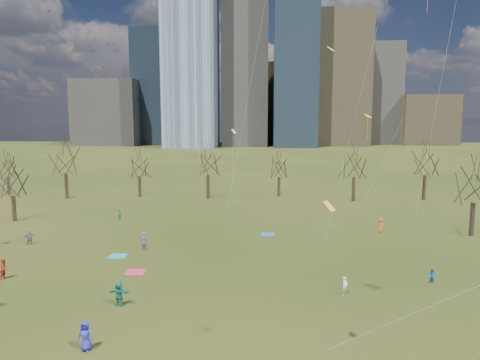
# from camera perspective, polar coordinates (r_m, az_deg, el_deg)

# --- Properties ---
(ground) EXTENTS (500.00, 500.00, 0.00)m
(ground) POSITION_cam_1_polar(r_m,az_deg,el_deg) (33.37, -1.22, -14.83)
(ground) COLOR black
(ground) RESTS_ON ground
(downtown_skyline) EXTENTS (212.50, 78.00, 118.00)m
(downtown_skyline) POSITION_cam_1_polar(r_m,az_deg,el_deg) (242.85, 2.17, 13.88)
(downtown_skyline) COLOR slate
(downtown_skyline) RESTS_ON ground
(bare_tree_row) EXTENTS (113.04, 29.80, 9.50)m
(bare_tree_row) POSITION_cam_1_polar(r_m,az_deg,el_deg) (68.33, 1.14, 2.09)
(bare_tree_row) COLOR black
(bare_tree_row) RESTS_ON ground
(blanket_teal) EXTENTS (1.60, 1.50, 0.03)m
(blanket_teal) POSITION_cam_1_polar(r_m,az_deg,el_deg) (43.37, -16.00, -9.73)
(blanket_teal) COLOR teal
(blanket_teal) RESTS_ON ground
(blanket_navy) EXTENTS (1.60, 1.50, 0.03)m
(blanket_navy) POSITION_cam_1_polar(r_m,az_deg,el_deg) (49.61, 3.72, -7.24)
(blanket_navy) COLOR #264DB3
(blanket_navy) RESTS_ON ground
(blanket_crimson) EXTENTS (1.60, 1.50, 0.03)m
(blanket_crimson) POSITION_cam_1_polar(r_m,az_deg,el_deg) (38.61, -13.76, -11.84)
(blanket_crimson) COLOR #C72744
(blanket_crimson) RESTS_ON ground
(person_0) EXTENTS (0.86, 0.59, 1.72)m
(person_0) POSITION_cam_1_polar(r_m,az_deg,el_deg) (27.03, -19.92, -18.96)
(person_0) COLOR #2629A8
(person_0) RESTS_ON ground
(person_1) EXTENTS (0.60, 0.60, 1.40)m
(person_1) POSITION_cam_1_polar(r_m,az_deg,el_deg) (33.63, 13.81, -13.59)
(person_1) COLOR white
(person_1) RESTS_ON ground
(person_2) EXTENTS (0.69, 0.87, 1.72)m
(person_2) POSITION_cam_1_polar(r_m,az_deg,el_deg) (40.73, -28.89, -10.31)
(person_2) COLOR #A42C17
(person_2) RESTS_ON ground
(person_5) EXTENTS (1.68, 0.58, 1.79)m
(person_5) POSITION_cam_1_polar(r_m,az_deg,el_deg) (32.08, -15.80, -14.35)
(person_5) COLOR #1B7D6D
(person_5) RESTS_ON ground
(person_7) EXTENTS (0.73, 0.80, 1.84)m
(person_7) POSITION_cam_1_polar(r_m,az_deg,el_deg) (44.40, -12.71, -7.99)
(person_7) COLOR #8A458B
(person_7) RESTS_ON ground
(person_8) EXTENTS (0.68, 0.74, 1.23)m
(person_8) POSITION_cam_1_polar(r_m,az_deg,el_deg) (38.10, 24.20, -11.62)
(person_8) COLOR #2861B0
(person_8) RESTS_ON ground
(person_11) EXTENTS (1.50, 1.42, 1.69)m
(person_11) POSITION_cam_1_polar(r_m,az_deg,el_deg) (50.40, -26.28, -6.82)
(person_11) COLOR slate
(person_11) RESTS_ON ground
(person_12) EXTENTS (0.72, 0.92, 1.66)m
(person_12) POSITION_cam_1_polar(r_m,az_deg,el_deg) (52.78, 18.26, -5.79)
(person_12) COLOR #E75B19
(person_12) RESTS_ON ground
(person_13) EXTENTS (0.61, 0.68, 1.56)m
(person_13) POSITION_cam_1_polar(r_m,az_deg,el_deg) (58.56, -15.72, -4.43)
(person_13) COLOR #186F3E
(person_13) RESTS_ON ground
(kites_airborne) EXTENTS (64.03, 51.24, 30.37)m
(kites_airborne) POSITION_cam_1_polar(r_m,az_deg,el_deg) (45.62, 10.61, 7.90)
(kites_airborne) COLOR yellow
(kites_airborne) RESTS_ON ground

